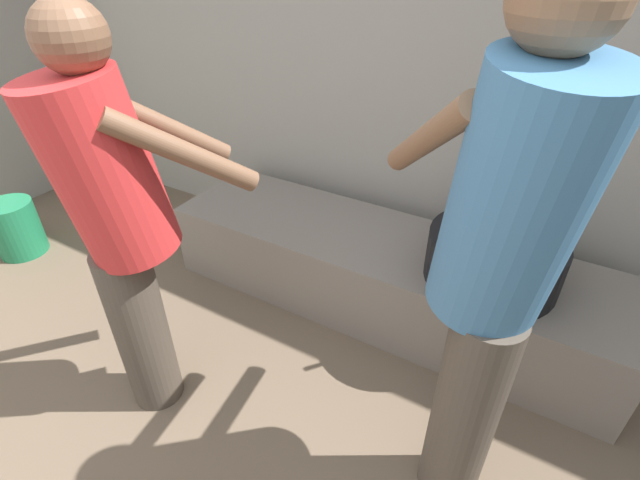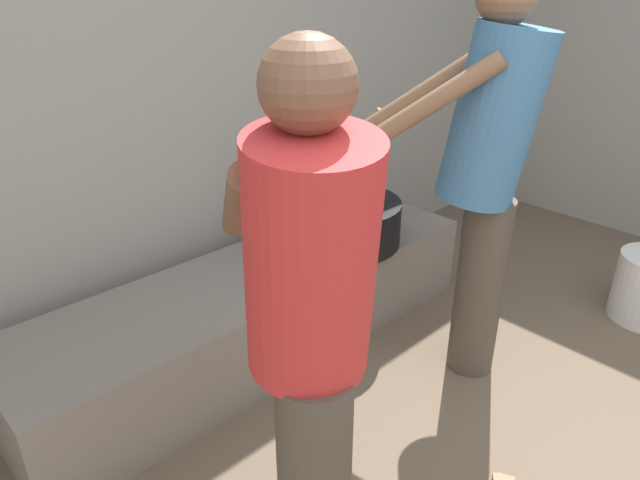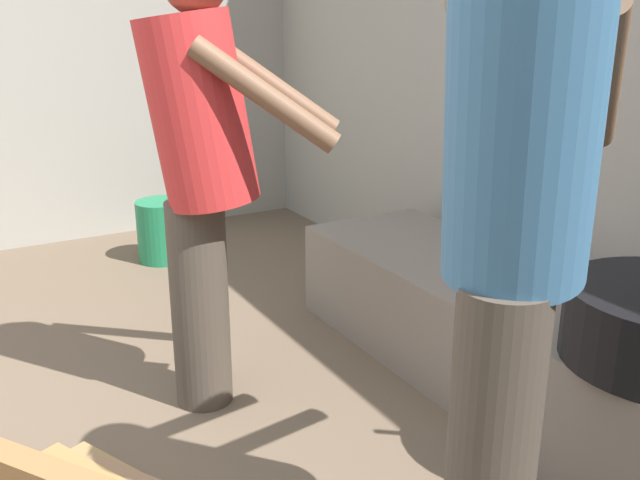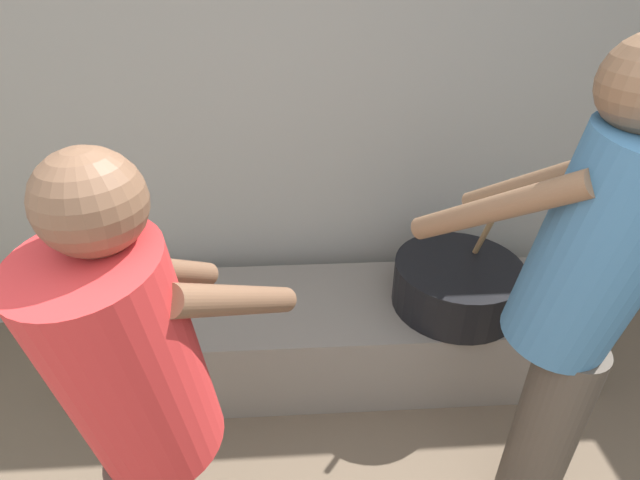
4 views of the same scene
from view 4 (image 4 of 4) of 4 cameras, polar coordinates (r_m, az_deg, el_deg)
The scene contains 5 objects.
block_enclosure_rear at distance 2.39m, azimuth 0.22°, elevation 15.83°, with size 5.74×0.20×2.35m, color #9E998E.
hearth_ledge at distance 2.41m, azimuth 2.46°, elevation -10.75°, with size 2.24×0.60×0.40m, color slate.
cooking_pot_main at distance 2.28m, azimuth 15.51°, elevation -4.91°, with size 0.56×0.56×0.66m.
cook_in_red_shirt at distance 1.30m, azimuth -19.55°, elevation -18.39°, with size 0.60×0.71×1.52m.
cook_in_blue_shirt at distance 1.56m, azimuth 27.70°, elevation -6.31°, with size 0.67×0.73×1.67m.
Camera 4 is at (-0.14, 0.19, 1.82)m, focal length 27.64 mm.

